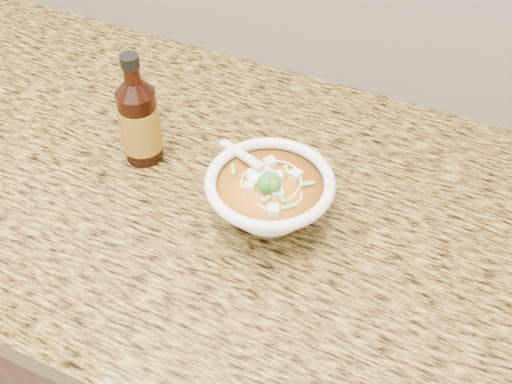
% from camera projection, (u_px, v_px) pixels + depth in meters
% --- Properties ---
extents(cabinet, '(4.00, 0.65, 0.86)m').
position_uv_depth(cabinet, '(165.00, 328.00, 1.30)').
color(cabinet, '#331E0F').
rests_on(cabinet, ground).
extents(counter_slab, '(4.00, 0.68, 0.04)m').
position_uv_depth(counter_slab, '(136.00, 166.00, 0.98)').
color(counter_slab, olive).
rests_on(counter_slab, cabinet).
extents(soup_bowl, '(0.18, 0.17, 0.10)m').
position_uv_depth(soup_bowl, '(270.00, 199.00, 0.85)').
color(soup_bowl, white).
rests_on(soup_bowl, counter_slab).
extents(hot_sauce_bottle, '(0.07, 0.07, 0.18)m').
position_uv_depth(hot_sauce_bottle, '(139.00, 121.00, 0.92)').
color(hot_sauce_bottle, black).
rests_on(hot_sauce_bottle, counter_slab).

